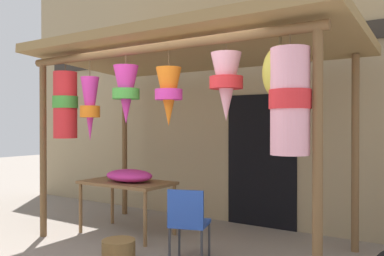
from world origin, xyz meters
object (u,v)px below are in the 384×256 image
(display_table, at_px, (127,187))
(wicker_basket_by_table, at_px, (119,251))
(flower_heap_on_table, at_px, (130,176))
(folding_chair, at_px, (188,219))

(display_table, bearing_deg, wicker_basket_by_table, -52.39)
(display_table, height_order, wicker_basket_by_table, display_table)
(flower_heap_on_table, distance_m, wicker_basket_by_table, 1.31)
(display_table, distance_m, wicker_basket_by_table, 1.28)
(wicker_basket_by_table, bearing_deg, folding_chair, 26.91)
(display_table, xyz_separation_m, flower_heap_on_table, (0.08, -0.03, 0.17))
(display_table, height_order, flower_heap_on_table, flower_heap_on_table)
(folding_chair, bearing_deg, flower_heap_on_table, 157.98)
(display_table, xyz_separation_m, folding_chair, (1.41, -0.57, -0.16))
(folding_chair, distance_m, wicker_basket_by_table, 0.87)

